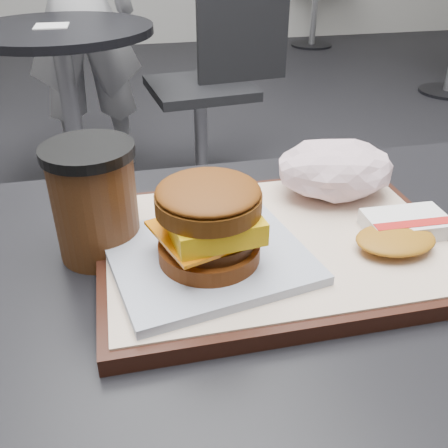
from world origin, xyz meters
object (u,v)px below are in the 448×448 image
(crumpled_wrapper, at_px, (336,169))
(neighbor_chair, at_px, (215,75))
(serving_tray, at_px, (274,245))
(coffee_cup, at_px, (94,198))
(hash_brown, at_px, (402,231))
(breakfast_sandwich, at_px, (209,230))
(neighbor_table, at_px, (66,80))
(customer_table, at_px, (294,402))
(patron, at_px, (78,13))

(crumpled_wrapper, height_order, neighbor_chair, neighbor_chair)
(serving_tray, height_order, neighbor_chair, neighbor_chair)
(neighbor_chair, bearing_deg, coffee_cup, -105.66)
(hash_brown, distance_m, neighbor_chair, 1.75)
(hash_brown, bearing_deg, crumpled_wrapper, 103.81)
(breakfast_sandwich, height_order, neighbor_table, breakfast_sandwich)
(customer_table, bearing_deg, neighbor_chair, 81.59)
(customer_table, bearing_deg, breakfast_sandwich, 165.98)
(crumpled_wrapper, relative_size, patron, 0.10)
(customer_table, bearing_deg, crumpled_wrapper, 58.74)
(hash_brown, relative_size, neighbor_chair, 0.14)
(neighbor_chair, bearing_deg, breakfast_sandwich, -101.64)
(hash_brown, height_order, coffee_cup, coffee_cup)
(customer_table, distance_m, neighbor_chair, 1.77)
(hash_brown, bearing_deg, coffee_cup, 166.75)
(customer_table, distance_m, patron, 2.13)
(customer_table, height_order, neighbor_chair, neighbor_chair)
(hash_brown, height_order, neighbor_chair, neighbor_chair)
(serving_tray, bearing_deg, neighbor_table, 101.76)
(patron, bearing_deg, customer_table, 93.90)
(crumpled_wrapper, bearing_deg, neighbor_chair, 83.85)
(crumpled_wrapper, xyz_separation_m, patron, (-0.38, 1.96, -0.10))
(hash_brown, distance_m, crumpled_wrapper, 0.12)
(customer_table, bearing_deg, neighbor_table, 101.98)
(hash_brown, relative_size, patron, 0.08)
(serving_tray, distance_m, neighbor_table, 1.64)
(breakfast_sandwich, height_order, coffee_cup, coffee_cup)
(breakfast_sandwich, distance_m, patron, 2.09)
(customer_table, relative_size, serving_tray, 2.11)
(breakfast_sandwich, distance_m, coffee_cup, 0.13)
(breakfast_sandwich, distance_m, hash_brown, 0.21)
(breakfast_sandwich, relative_size, patron, 0.15)
(crumpled_wrapper, xyz_separation_m, neighbor_table, (-0.44, 1.51, -0.27))
(crumpled_wrapper, distance_m, coffee_cup, 0.29)
(coffee_cup, bearing_deg, neighbor_chair, 74.34)
(breakfast_sandwich, bearing_deg, customer_table, -14.02)
(coffee_cup, bearing_deg, breakfast_sandwich, -35.00)
(coffee_cup, xyz_separation_m, neighbor_chair, (0.46, 1.65, -0.33))
(coffee_cup, relative_size, neighbor_table, 0.17)
(hash_brown, bearing_deg, neighbor_chair, 85.20)
(patron, bearing_deg, coffee_cup, 88.53)
(customer_table, relative_size, neighbor_chair, 0.91)
(neighbor_chair, distance_m, patron, 0.69)
(serving_tray, relative_size, breakfast_sandwich, 1.75)
(coffee_cup, relative_size, neighbor_chair, 0.14)
(breakfast_sandwich, relative_size, hash_brown, 1.82)
(hash_brown, xyz_separation_m, crumpled_wrapper, (-0.03, 0.12, 0.02))
(hash_brown, height_order, patron, patron)
(neighbor_table, bearing_deg, breakfast_sandwich, -81.14)
(breakfast_sandwich, height_order, neighbor_chair, breakfast_sandwich)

